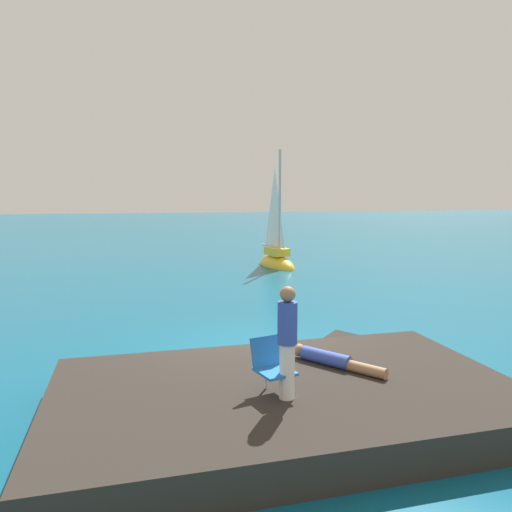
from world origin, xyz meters
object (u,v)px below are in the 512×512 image
object	(u,v)px
beach_chair	(271,363)
person_sunbather	(332,360)
sailboat_near	(277,260)
person_standing	(287,339)

from	to	relation	value
beach_chair	person_sunbather	bearing A→B (deg)	106.39
sailboat_near	person_sunbather	bearing A→B (deg)	-21.59
sailboat_near	person_standing	xyz separation A→B (m)	(-4.17, -15.73, 1.08)
sailboat_near	person_standing	size ratio (longest dim) A/B	3.70
person_standing	beach_chair	xyz separation A→B (m)	(-0.17, 0.26, -0.42)
sailboat_near	person_standing	distance (m)	16.31
person_sunbather	beach_chair	world-z (taller)	beach_chair
person_sunbather	person_standing	size ratio (longest dim) A/B	0.91
person_sunbather	person_standing	world-z (taller)	person_standing
sailboat_near	person_sunbather	size ratio (longest dim) A/B	4.07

